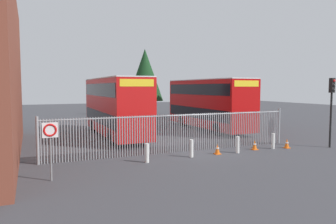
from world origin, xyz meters
TOP-DOWN VIEW (x-y plane):
  - ground_plane at (0.00, 8.00)m, footprint 100.00×100.00m
  - palisade_fence at (-1.13, 0.00)m, footprint 15.09×0.14m
  - double_decker_bus_near_gate at (5.46, 7.77)m, footprint 2.54×10.81m
  - double_decker_bus_behind_fence_left at (-2.99, 7.15)m, footprint 2.54×10.81m
  - double_decker_bus_behind_fence_right at (8.81, 13.97)m, footprint 2.54×10.81m
  - bollard_near_left at (-3.63, -1.72)m, footprint 0.20×0.20m
  - bollard_center_front at (-1.04, -1.52)m, footprint 0.20×0.20m
  - bollard_near_right at (1.88, -1.60)m, footprint 0.20×0.20m
  - bollard_far_right at (4.59, -1.43)m, footprint 0.20×0.20m
  - traffic_cone_by_gate at (3.39, -1.21)m, footprint 0.34×0.34m
  - traffic_cone_mid_forecourt at (5.53, -1.59)m, footprint 0.34×0.34m
  - traffic_cone_near_kerb at (0.65, -1.42)m, footprint 0.34×0.34m
  - speed_limit_sign_post at (-8.19, -3.14)m, footprint 0.60×0.14m
  - traffic_light_kerbside at (8.16, -2.49)m, footprint 0.28×0.33m
  - tree_tall_back at (4.88, 22.61)m, footprint 4.66×4.66m

SIDE VIEW (x-z plane):
  - ground_plane at x=0.00m, z-range 0.00..0.00m
  - traffic_cone_by_gate at x=3.39m, z-range -0.01..0.58m
  - traffic_cone_mid_forecourt at x=5.53m, z-range -0.01..0.58m
  - traffic_cone_near_kerb at x=0.65m, z-range -0.01..0.58m
  - bollard_near_left at x=-3.63m, z-range 0.00..0.95m
  - bollard_center_front at x=-1.04m, z-range 0.00..0.95m
  - bollard_near_right at x=1.88m, z-range 0.00..0.95m
  - bollard_far_right at x=4.59m, z-range 0.00..0.95m
  - palisade_fence at x=-1.13m, z-range 0.00..2.35m
  - speed_limit_sign_post at x=-8.19m, z-range 0.58..2.98m
  - double_decker_bus_near_gate at x=5.46m, z-range 0.21..4.63m
  - double_decker_bus_behind_fence_left at x=-2.99m, z-range 0.21..4.63m
  - double_decker_bus_behind_fence_right at x=8.81m, z-range 0.21..4.63m
  - traffic_light_kerbside at x=8.16m, z-range 0.84..5.14m
  - tree_tall_back at x=4.88m, z-range 0.99..9.64m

